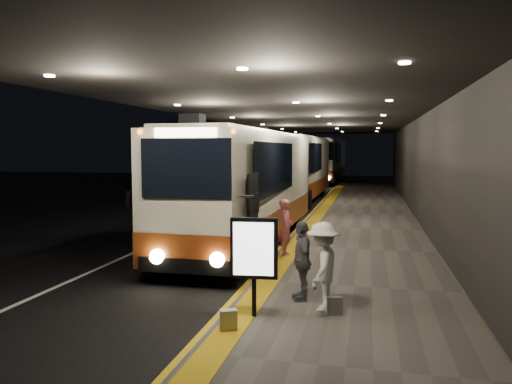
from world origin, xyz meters
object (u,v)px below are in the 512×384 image
(passenger_boarding, at_px, (286,227))
(stanchion_post, at_px, (275,243))
(bag_polka, at_px, (334,306))
(coach_second, at_px, (298,171))
(coach_main, at_px, (248,191))
(info_sign, at_px, (254,250))
(coach_third, at_px, (326,162))
(passenger_waiting_grey, at_px, (302,261))
(bag_plain, at_px, (229,320))
(passenger_waiting_white, at_px, (323,266))

(passenger_boarding, distance_m, stanchion_post, 1.35)
(bag_polka, height_order, stanchion_post, stanchion_post)
(passenger_boarding, height_order, stanchion_post, passenger_boarding)
(coach_second, bearing_deg, bag_polka, -78.70)
(coach_main, distance_m, info_sign, 7.74)
(coach_third, bearing_deg, stanchion_post, -85.27)
(passenger_waiting_grey, xyz_separation_m, bag_plain, (-0.94, -1.92, -0.61))
(passenger_waiting_grey, height_order, bag_polka, passenger_waiting_grey)
(coach_second, height_order, passenger_boarding, coach_second)
(coach_third, distance_m, bag_plain, 38.90)
(bag_polka, relative_size, bag_plain, 0.96)
(coach_third, distance_m, passenger_waiting_white, 37.60)
(coach_main, xyz_separation_m, bag_plain, (1.69, -8.22, -1.39))
(coach_third, distance_m, passenger_waiting_grey, 37.02)
(coach_main, height_order, passenger_boarding, coach_main)
(coach_second, bearing_deg, bag_plain, -83.44)
(coach_third, xyz_separation_m, passenger_waiting_white, (3.16, -37.46, -0.90))
(bag_polka, bearing_deg, passenger_boarding, 109.43)
(coach_third, height_order, passenger_waiting_white, coach_third)
(coach_second, distance_m, passenger_waiting_white, 20.63)
(coach_second, bearing_deg, info_sign, -82.57)
(coach_second, xyz_separation_m, bag_plain, (1.95, -21.71, -1.46))
(coach_second, xyz_separation_m, passenger_waiting_white, (3.35, -20.34, -0.82))
(coach_main, relative_size, passenger_boarding, 7.32)
(coach_third, relative_size, passenger_waiting_grey, 8.00)
(passenger_waiting_grey, bearing_deg, coach_main, -174.23)
(coach_second, xyz_separation_m, info_sign, (2.21, -20.97, -0.45))
(passenger_boarding, bearing_deg, bag_plain, 177.51)
(passenger_waiting_grey, relative_size, info_sign, 0.89)
(passenger_waiting_white, relative_size, stanchion_post, 1.37)
(coach_main, bearing_deg, passenger_waiting_white, -64.37)
(passenger_waiting_white, bearing_deg, passenger_boarding, -155.21)
(passenger_waiting_grey, distance_m, bag_plain, 2.22)
(coach_third, xyz_separation_m, bag_plain, (1.76, -38.83, -1.55))
(coach_third, height_order, bag_plain, coach_third)
(passenger_waiting_white, relative_size, passenger_waiting_grey, 1.05)
(bag_polka, distance_m, bag_plain, 2.00)
(bag_polka, relative_size, info_sign, 0.19)
(passenger_boarding, relative_size, bag_plain, 4.61)
(passenger_waiting_white, height_order, bag_plain, passenger_waiting_white)
(coach_second, relative_size, bag_polka, 36.16)
(passenger_boarding, bearing_deg, bag_polka, -163.33)
(stanchion_post, bearing_deg, bag_polka, -63.07)
(passenger_waiting_grey, bearing_deg, coach_second, 171.43)
(bag_polka, relative_size, stanchion_post, 0.28)
(coach_main, xyz_separation_m, bag_polka, (3.32, -7.07, -1.40))
(coach_main, distance_m, passenger_waiting_white, 7.55)
(passenger_waiting_white, bearing_deg, coach_main, -148.59)
(coach_main, relative_size, coach_second, 0.97)
(passenger_boarding, distance_m, passenger_waiting_white, 4.71)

